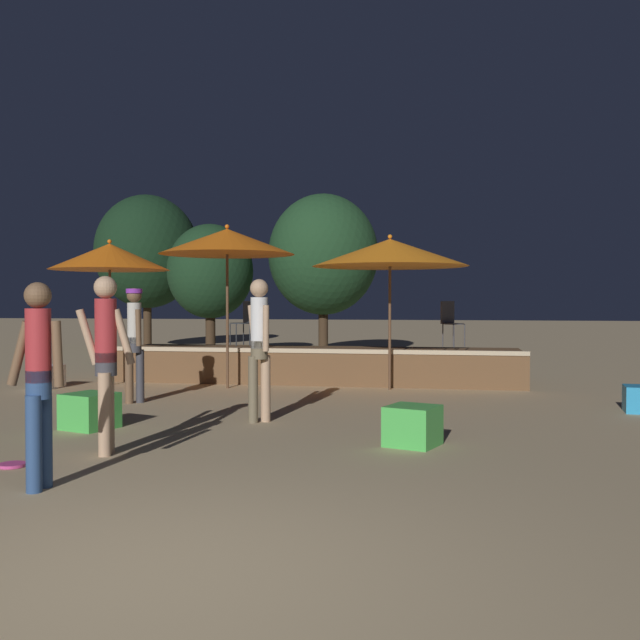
% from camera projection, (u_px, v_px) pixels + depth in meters
% --- Properties ---
extents(ground_plane, '(120.00, 120.00, 0.00)m').
position_uv_depth(ground_plane, '(143.00, 581.00, 4.04)').
color(ground_plane, tan).
extents(wooden_deck, '(8.22, 2.27, 0.71)m').
position_uv_depth(wooden_deck, '(315.00, 364.00, 14.52)').
color(wooden_deck, brown).
rests_on(wooden_deck, ground).
extents(patio_umbrella_0, '(2.48, 2.48, 3.01)m').
position_uv_depth(patio_umbrella_0, '(227.00, 242.00, 13.06)').
color(patio_umbrella_0, brown).
rests_on(patio_umbrella_0, ground).
extents(patio_umbrella_1, '(2.82, 2.82, 2.81)m').
position_uv_depth(patio_umbrella_1, '(390.00, 253.00, 12.84)').
color(patio_umbrella_1, brown).
rests_on(patio_umbrella_1, ground).
extents(patio_umbrella_2, '(2.26, 2.26, 2.78)m').
position_uv_depth(patio_umbrella_2, '(110.00, 257.00, 13.55)').
color(patio_umbrella_2, brown).
rests_on(patio_umbrella_2, ground).
extents(cube_seat_0, '(0.70, 0.70, 0.45)m').
position_uv_depth(cube_seat_0, '(90.00, 411.00, 8.91)').
color(cube_seat_0, '#4CC651').
rests_on(cube_seat_0, ground).
extents(cube_seat_1, '(0.67, 0.67, 0.44)m').
position_uv_depth(cube_seat_1, '(413.00, 426.00, 7.86)').
color(cube_seat_1, '#4CC651').
rests_on(cube_seat_1, ground).
extents(cube_seat_2, '(0.48, 0.48, 0.42)m').
position_uv_depth(cube_seat_2, '(48.00, 376.00, 13.16)').
color(cube_seat_2, white).
rests_on(cube_seat_2, ground).
extents(person_0, '(0.60, 0.30, 1.86)m').
position_uv_depth(person_0, '(106.00, 355.00, 7.39)').
color(person_0, tan).
rests_on(person_0, ground).
extents(person_1, '(0.41, 0.43, 1.89)m').
position_uv_depth(person_1, '(259.00, 342.00, 9.37)').
color(person_1, tan).
rests_on(person_1, ground).
extents(person_2, '(0.39, 0.39, 1.81)m').
position_uv_depth(person_2, '(134.00, 337.00, 11.16)').
color(person_2, brown).
rests_on(person_2, ground).
extents(person_3, '(0.51, 0.30, 1.75)m').
position_uv_depth(person_3, '(39.00, 377.00, 5.99)').
color(person_3, '#2D4C7F').
rests_on(person_3, ground).
extents(bistro_chair_0, '(0.48, 0.48, 0.90)m').
position_uv_depth(bistro_chair_0, '(450.00, 319.00, 14.10)').
color(bistro_chair_0, '#47474C').
rests_on(bistro_chair_0, wooden_deck).
extents(bistro_chair_1, '(0.48, 0.48, 0.90)m').
position_uv_depth(bistro_chair_1, '(244.00, 319.00, 14.50)').
color(bistro_chair_1, '#2D3338').
rests_on(bistro_chair_1, wooden_deck).
extents(frisbee_disc, '(0.26, 0.26, 0.03)m').
position_uv_depth(frisbee_disc, '(12.00, 465.00, 6.85)').
color(frisbee_disc, '#E54C99').
rests_on(frisbee_disc, ground).
extents(background_tree_0, '(3.18, 3.18, 4.72)m').
position_uv_depth(background_tree_0, '(323.00, 255.00, 20.62)').
color(background_tree_0, '#3D2B1C').
rests_on(background_tree_0, ground).
extents(background_tree_1, '(3.53, 3.53, 5.27)m').
position_uv_depth(background_tree_1, '(147.00, 252.00, 24.46)').
color(background_tree_1, '#3D2B1C').
rests_on(background_tree_1, ground).
extents(background_tree_2, '(2.44, 2.44, 3.81)m').
position_uv_depth(background_tree_2, '(210.00, 272.00, 20.25)').
color(background_tree_2, '#3D2B1C').
rests_on(background_tree_2, ground).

